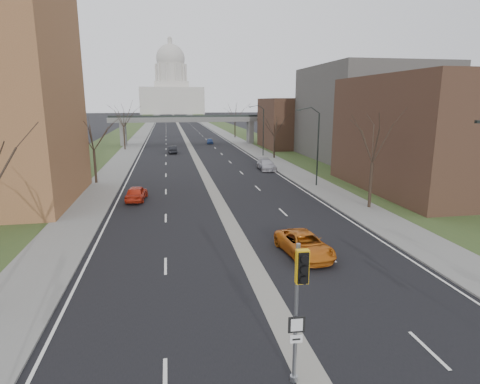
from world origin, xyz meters
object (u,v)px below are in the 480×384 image
object	(u,v)px
car_right_near	(304,244)
car_right_far	(210,141)
car_right_mid	(266,165)
signal_pole_median	(299,292)
car_left_near	(136,193)
car_left_far	(172,150)

from	to	relation	value
car_right_near	car_right_far	xyz separation A→B (m)	(1.36, 68.81, -0.10)
car_right_far	car_right_mid	bearing A→B (deg)	-78.72
car_right_far	signal_pole_median	bearing A→B (deg)	-88.80
car_left_near	car_right_far	world-z (taller)	car_left_near
car_left_near	car_left_far	xyz separation A→B (m)	(3.95, 36.18, -0.04)
signal_pole_median	car_left_far	distance (m)	64.03
car_right_far	car_left_near	bearing A→B (deg)	-98.42
car_right_near	signal_pole_median	bearing A→B (deg)	-116.28
signal_pole_median	car_right_near	xyz separation A→B (m)	(4.16, 11.27, -2.76)
car_left_far	car_right_far	distance (m)	18.38
car_left_near	car_right_mid	bearing A→B (deg)	-132.07
car_right_near	car_right_mid	distance (m)	32.03
car_right_mid	car_left_near	bearing A→B (deg)	-137.23
car_left_near	car_left_far	world-z (taller)	car_left_near
car_left_far	car_right_mid	xyz separation A→B (m)	(12.69, -21.04, 0.05)
car_left_far	car_right_near	xyz separation A→B (m)	(7.33, -52.62, 0.02)
car_left_near	car_right_mid	xyz separation A→B (m)	(16.64, 15.13, 0.00)
car_left_near	car_right_far	bearing A→B (deg)	-97.92
car_left_near	car_right_near	world-z (taller)	car_left_near
car_right_far	car_left_far	bearing A→B (deg)	-113.07
signal_pole_median	car_right_near	world-z (taller)	signal_pole_median
car_right_near	car_right_far	size ratio (longest dim) A/B	1.42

